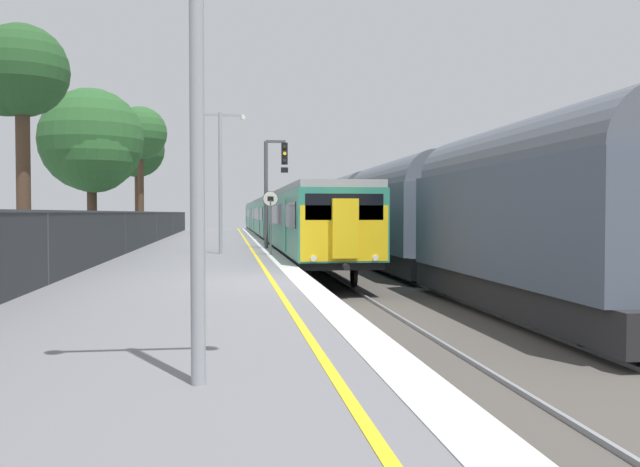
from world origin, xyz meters
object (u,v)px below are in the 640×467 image
freight_train_adjacent_track (399,212)px  signal_gantry (272,181)px  platform_lamp_mid (220,171)px  background_tree_back (137,151)px  commuter_train_at_platform (275,218)px  background_tree_centre (92,144)px  background_tree_left (140,135)px  speed_limit_sign (271,214)px  background_tree_right (17,77)px  platform_lamp_near (197,80)px

freight_train_adjacent_track → signal_gantry: bearing=160.0°
freight_train_adjacent_track → signal_gantry: 6.00m
platform_lamp_mid → background_tree_back: background_tree_back is taller
commuter_train_at_platform → background_tree_centre: bearing=-115.5°
commuter_train_at_platform → freight_train_adjacent_track: (4.00, -21.07, 0.41)m
commuter_train_at_platform → background_tree_left: background_tree_left is taller
freight_train_adjacent_track → speed_limit_sign: (-5.85, -2.81, -0.08)m
signal_gantry → speed_limit_sign: bearing=-94.4°
freight_train_adjacent_track → background_tree_left: 22.34m
commuter_train_at_platform → signal_gantry: signal_gantry is taller
commuter_train_at_platform → background_tree_right: bearing=-109.9°
background_tree_back → background_tree_left: bearing=-81.0°
background_tree_centre → background_tree_right: 8.27m
signal_gantry → platform_lamp_mid: size_ratio=0.88×
freight_train_adjacent_track → background_tree_centre: background_tree_centre is taller
background_tree_centre → commuter_train_at_platform: bearing=64.5°
background_tree_back → signal_gantry: bearing=-68.4°
freight_train_adjacent_track → platform_lamp_mid: platform_lamp_mid is taller
speed_limit_sign → platform_lamp_mid: (-1.93, 1.05, 1.74)m
platform_lamp_near → background_tree_centre: 24.74m
background_tree_centre → freight_train_adjacent_track: bearing=-6.6°
speed_limit_sign → background_tree_back: 29.22m
freight_train_adjacent_track → platform_lamp_mid: (-7.78, -1.77, 1.65)m
background_tree_right → background_tree_back: background_tree_back is taller
platform_lamp_near → background_tree_right: background_tree_right is taller
speed_limit_sign → platform_lamp_near: size_ratio=0.52×
background_tree_centre → platform_lamp_mid: bearing=-30.7°
commuter_train_at_platform → background_tree_left: bearing=-157.5°
background_tree_left → background_tree_back: size_ratio=1.00×
commuter_train_at_platform → background_tree_right: (-10.04, -27.67, 4.65)m
platform_lamp_mid → background_tree_back: size_ratio=0.65×
platform_lamp_mid → background_tree_centre: bearing=149.3°
speed_limit_sign → background_tree_left: bearing=110.3°
platform_lamp_near → background_tree_centre: (-5.55, 24.05, 1.74)m
background_tree_right → platform_lamp_mid: bearing=37.7°
freight_train_adjacent_track → commuter_train_at_platform: bearing=100.8°
platform_lamp_near → background_tree_back: (-6.68, 47.21, 3.51)m
commuter_train_at_platform → platform_lamp_mid: platform_lamp_mid is taller
platform_lamp_near → background_tree_left: background_tree_left is taller
signal_gantry → freight_train_adjacent_track: bearing=-20.0°
signal_gantry → background_tree_left: 17.50m
platform_lamp_near → platform_lamp_mid: 20.75m
platform_lamp_mid → background_tree_back: (-6.68, 26.46, 3.07)m
speed_limit_sign → background_tree_back: (-8.61, 27.51, 4.80)m
commuter_train_at_platform → platform_lamp_mid: 23.24m
commuter_train_at_platform → platform_lamp_near: platform_lamp_near is taller
background_tree_centre → background_tree_back: 23.26m
platform_lamp_near → background_tree_centre: size_ratio=0.68×
commuter_train_at_platform → speed_limit_sign: bearing=-94.4°
speed_limit_sign → signal_gantry: bearing=85.6°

